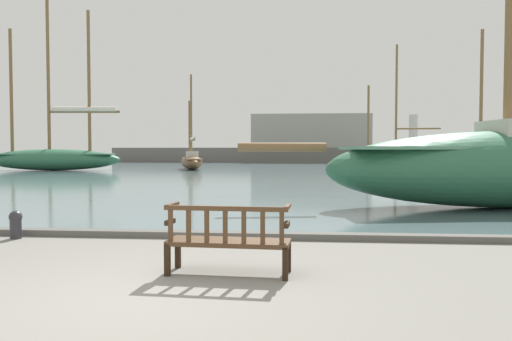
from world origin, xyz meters
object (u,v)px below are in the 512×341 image
(park_bench, at_px, (228,239))
(sailboat_nearest_starboard, at_px, (54,155))
(mooring_bollard, at_px, (16,223))
(sailboat_nearest_port, at_px, (192,160))
(sailboat_centre_channel, at_px, (398,162))
(sailboat_mid_port, at_px, (482,157))

(park_bench, bearing_deg, sailboat_nearest_starboard, 120.79)
(sailboat_nearest_starboard, bearing_deg, mooring_bollard, -63.93)
(park_bench, relative_size, sailboat_nearest_port, 0.22)
(park_bench, xyz_separation_m, sailboat_nearest_port, (-7.78, 32.73, 0.32))
(park_bench, xyz_separation_m, sailboat_centre_channel, (7.57, 28.37, 0.32))
(sailboat_centre_channel, relative_size, mooring_bollard, 16.79)
(sailboat_centre_channel, xyz_separation_m, sailboat_nearest_port, (-15.34, 4.36, -0.00))
(sailboat_nearest_starboard, xyz_separation_m, mooring_bollard, (13.45, -27.49, -0.95))
(park_bench, xyz_separation_m, sailboat_mid_port, (15.87, 36.51, 0.56))
(mooring_bollard, bearing_deg, sailboat_mid_port, 59.52)
(sailboat_nearest_starboard, height_order, sailboat_centre_channel, sailboat_nearest_starboard)
(sailboat_centre_channel, height_order, mooring_bollard, sailboat_centre_channel)
(park_bench, height_order, sailboat_nearest_starboard, sailboat_nearest_starboard)
(sailboat_nearest_port, bearing_deg, sailboat_nearest_starboard, -163.40)
(park_bench, relative_size, sailboat_nearest_starboard, 0.12)
(sailboat_mid_port, bearing_deg, mooring_bollard, -120.48)
(sailboat_centre_channel, relative_size, sailboat_nearest_port, 1.15)
(sailboat_centre_channel, distance_m, mooring_bollard, 28.67)
(park_bench, distance_m, sailboat_centre_channel, 29.36)
(sailboat_nearest_starboard, bearing_deg, sailboat_centre_channel, -3.15)
(sailboat_nearest_starboard, relative_size, mooring_bollard, 27.30)
(park_bench, distance_m, sailboat_nearest_port, 33.65)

